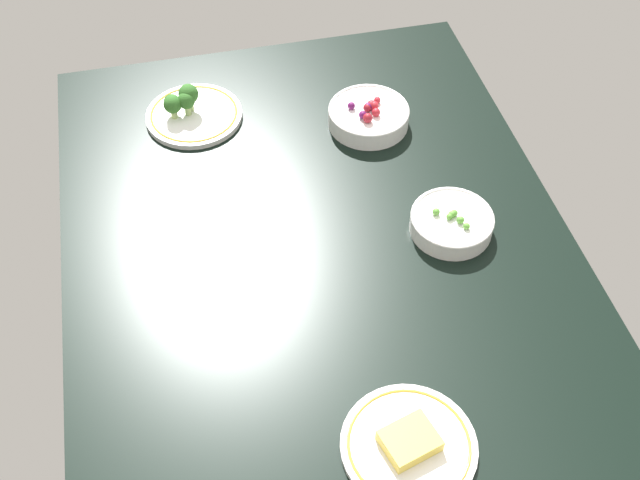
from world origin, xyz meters
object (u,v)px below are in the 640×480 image
plate_cheese (409,445)px  bowl_berries (369,116)px  bowl_peas (452,222)px  plate_broccoli (191,111)px

plate_cheese → bowl_berries: size_ratio=1.22×
bowl_peas → bowl_berries: (-34.09, -7.39, 0.23)cm
plate_cheese → bowl_peas: size_ratio=1.34×
plate_broccoli → plate_cheese: plate_broccoli is taller
plate_cheese → bowl_peas: 47.48cm
plate_broccoli → bowl_peas: (45.08, 45.42, 0.29)cm
plate_cheese → bowl_peas: bearing=152.9°
plate_broccoli → bowl_peas: plate_broccoli is taller
plate_broccoli → bowl_berries: size_ratio=1.20×
bowl_berries → bowl_peas: bearing=12.2°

